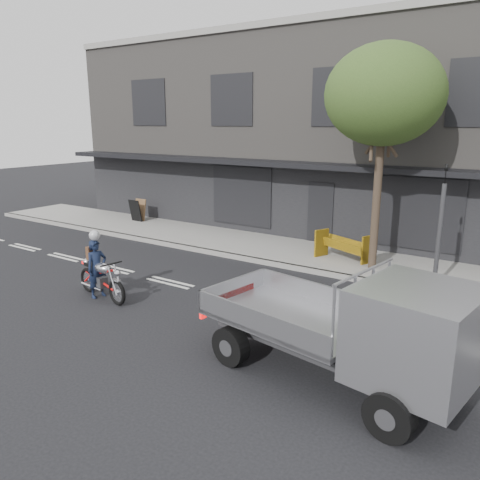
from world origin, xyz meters
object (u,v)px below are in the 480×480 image
Objects in this scene: flatbed_ute at (389,331)px; construction_barrier at (341,247)px; traffic_light_pole at (439,234)px; sandwich_board at (135,211)px; street_tree at (384,96)px; rider at (97,269)px; motorcycle at (101,278)px.

flatbed_ute is 7.70m from construction_barrier.
sandwich_board is at bearing 172.16° from traffic_light_pole.
traffic_light_pole reaches higher than flatbed_ute.
construction_barrier is 10.24m from sandwich_board.
street_tree is 4.77m from construction_barrier.
rider is at bearing -49.97° from sandwich_board.
traffic_light_pole is 3.53× the size of sandwich_board.
motorcycle is at bearing -144.21° from traffic_light_pole.
motorcycle is 7.50m from construction_barrier.
street_tree is 4.32× the size of rider.
street_tree is at bearing -4.42° from sandwich_board.
street_tree is at bearing 156.97° from traffic_light_pole.
traffic_light_pole is 3.36m from construction_barrier.
motorcycle is 0.42× the size of flatbed_ute.
construction_barrier is at bearing -4.37° from sandwich_board.
street_tree reaches higher than traffic_light_pole.
street_tree reaches higher than sandwich_board.
construction_barrier is 1.73× the size of sandwich_board.
sandwich_board reaches higher than construction_barrier.
street_tree is 9.35m from motorcycle.
sandwich_board is (-13.27, 1.83, -1.01)m from traffic_light_pole.
street_tree reaches higher than construction_barrier.
traffic_light_pole is at bearing 103.57° from flatbed_ute.
flatbed_ute is at bearing -85.19° from rider.
traffic_light_pole is at bearing -7.30° from sandwich_board.
rider is 0.91× the size of construction_barrier.
rider is at bearing -170.51° from motorcycle.
traffic_light_pole reaches higher than rider.
flatbed_ute is (0.40, -5.90, -0.39)m from traffic_light_pole.
sandwich_board is at bearing 49.02° from rider.
motorcycle is 7.74m from flatbed_ute.
construction_barrier is (-3.46, 6.85, -0.63)m from flatbed_ute.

